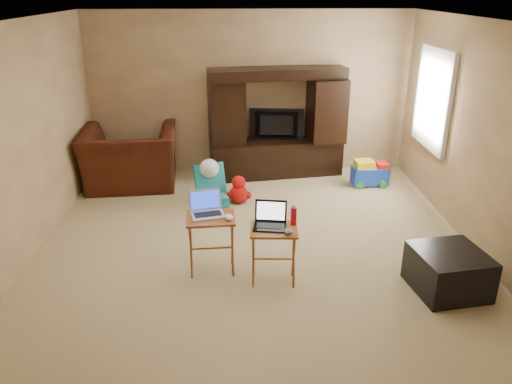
{
  "coord_description": "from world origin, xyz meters",
  "views": [
    {
      "loc": [
        -0.18,
        -5.06,
        2.82
      ],
      "look_at": [
        0.0,
        -0.2,
        0.8
      ],
      "focal_mm": 35.0,
      "sensor_mm": 36.0,
      "label": 1
    }
  ],
  "objects_px": {
    "mouse_right": "(288,232)",
    "mouse_left": "(229,217)",
    "television": "(277,125)",
    "tray_table_right": "(273,255)",
    "laptop_left": "(207,205)",
    "laptop_right": "(270,217)",
    "plush_toy": "(239,189)",
    "push_toy": "(370,173)",
    "ottoman": "(448,271)",
    "entertainment_center": "(277,123)",
    "recliner": "(130,158)",
    "tray_table_left": "(212,245)",
    "child_rocker": "(209,187)",
    "water_bottle": "(294,216)"
  },
  "relations": [
    {
      "from": "laptop_left",
      "to": "tray_table_right",
      "type": "bearing_deg",
      "value": -34.0
    },
    {
      "from": "recliner",
      "to": "push_toy",
      "type": "relative_size",
      "value": 2.52
    },
    {
      "from": "mouse_left",
      "to": "push_toy",
      "type": "bearing_deg",
      "value": 49.87
    },
    {
      "from": "push_toy",
      "to": "ottoman",
      "type": "bearing_deg",
      "value": -92.52
    },
    {
      "from": "laptop_right",
      "to": "mouse_right",
      "type": "distance_m",
      "value": 0.24
    },
    {
      "from": "water_bottle",
      "to": "recliner",
      "type": "bearing_deg",
      "value": 129.11
    },
    {
      "from": "mouse_left",
      "to": "mouse_right",
      "type": "height_order",
      "value": "mouse_left"
    },
    {
      "from": "entertainment_center",
      "to": "laptop_left",
      "type": "xyz_separation_m",
      "value": [
        -0.92,
        -2.89,
        -0.09
      ]
    },
    {
      "from": "tray_table_left",
      "to": "tray_table_right",
      "type": "height_order",
      "value": "tray_table_left"
    },
    {
      "from": "laptop_left",
      "to": "mouse_left",
      "type": "xyz_separation_m",
      "value": [
        0.22,
        -0.1,
        -0.09
      ]
    },
    {
      "from": "entertainment_center",
      "to": "television",
      "type": "relative_size",
      "value": 2.41
    },
    {
      "from": "laptop_left",
      "to": "recliner",
      "type": "bearing_deg",
      "value": 104.06
    },
    {
      "from": "push_toy",
      "to": "laptop_right",
      "type": "distance_m",
      "value": 3.14
    },
    {
      "from": "plush_toy",
      "to": "water_bottle",
      "type": "height_order",
      "value": "water_bottle"
    },
    {
      "from": "recliner",
      "to": "tray_table_left",
      "type": "height_order",
      "value": "recliner"
    },
    {
      "from": "tray_table_left",
      "to": "laptop_right",
      "type": "xyz_separation_m",
      "value": [
        0.59,
        -0.2,
        0.41
      ]
    },
    {
      "from": "recliner",
      "to": "tray_table_left",
      "type": "distance_m",
      "value": 2.84
    },
    {
      "from": "tray_table_left",
      "to": "push_toy",
      "type": "bearing_deg",
      "value": 42.84
    },
    {
      "from": "mouse_right",
      "to": "entertainment_center",
      "type": "bearing_deg",
      "value": 87.77
    },
    {
      "from": "plush_toy",
      "to": "child_rocker",
      "type": "bearing_deg",
      "value": -168.0
    },
    {
      "from": "child_rocker",
      "to": "mouse_left",
      "type": "height_order",
      "value": "mouse_left"
    },
    {
      "from": "tray_table_right",
      "to": "laptop_left",
      "type": "distance_m",
      "value": 0.84
    },
    {
      "from": "push_toy",
      "to": "ottoman",
      "type": "distance_m",
      "value": 2.84
    },
    {
      "from": "recliner",
      "to": "laptop_right",
      "type": "relative_size",
      "value": 4.27
    },
    {
      "from": "ottoman",
      "to": "tray_table_left",
      "type": "xyz_separation_m",
      "value": [
        -2.35,
        0.43,
        0.11
      ]
    },
    {
      "from": "plush_toy",
      "to": "tray_table_right",
      "type": "xyz_separation_m",
      "value": [
        0.34,
        -2.02,
        0.1
      ]
    },
    {
      "from": "television",
      "to": "tray_table_right",
      "type": "bearing_deg",
      "value": 90.36
    },
    {
      "from": "ottoman",
      "to": "push_toy",
      "type": "bearing_deg",
      "value": 91.48
    },
    {
      "from": "push_toy",
      "to": "tray_table_left",
      "type": "relative_size",
      "value": 0.84
    },
    {
      "from": "television",
      "to": "tray_table_right",
      "type": "xyz_separation_m",
      "value": [
        -0.26,
        -3.14,
        -0.51
      ]
    },
    {
      "from": "tray_table_left",
      "to": "mouse_right",
      "type": "xyz_separation_m",
      "value": [
        0.76,
        -0.34,
        0.31
      ]
    },
    {
      "from": "mouse_right",
      "to": "mouse_left",
      "type": "bearing_deg",
      "value": 154.88
    },
    {
      "from": "plush_toy",
      "to": "tray_table_right",
      "type": "distance_m",
      "value": 2.05
    },
    {
      "from": "television",
      "to": "plush_toy",
      "type": "xyz_separation_m",
      "value": [
        -0.6,
        -1.12,
        -0.61
      ]
    },
    {
      "from": "television",
      "to": "laptop_right",
      "type": "bearing_deg",
      "value": 89.6
    },
    {
      "from": "mouse_right",
      "to": "tray_table_left",
      "type": "bearing_deg",
      "value": 156.07
    },
    {
      "from": "child_rocker",
      "to": "tray_table_left",
      "type": "distance_m",
      "value": 1.72
    },
    {
      "from": "entertainment_center",
      "to": "television",
      "type": "distance_m",
      "value": 0.03
    },
    {
      "from": "plush_toy",
      "to": "laptop_right",
      "type": "xyz_separation_m",
      "value": [
        0.3,
        -2.0,
        0.52
      ]
    },
    {
      "from": "child_rocker",
      "to": "laptop_left",
      "type": "distance_m",
      "value": 1.76
    },
    {
      "from": "child_rocker",
      "to": "mouse_right",
      "type": "height_order",
      "value": "mouse_right"
    },
    {
      "from": "water_bottle",
      "to": "ottoman",
      "type": "bearing_deg",
      "value": -11.03
    },
    {
      "from": "child_rocker",
      "to": "push_toy",
      "type": "relative_size",
      "value": 1.05
    },
    {
      "from": "recliner",
      "to": "mouse_left",
      "type": "relative_size",
      "value": 10.44
    },
    {
      "from": "plush_toy",
      "to": "television",
      "type": "bearing_deg",
      "value": 61.78
    },
    {
      "from": "push_toy",
      "to": "laptop_left",
      "type": "bearing_deg",
      "value": -138.17
    },
    {
      "from": "plush_toy",
      "to": "laptop_right",
      "type": "relative_size",
      "value": 1.27
    },
    {
      "from": "laptop_right",
      "to": "water_bottle",
      "type": "xyz_separation_m",
      "value": [
        0.24,
        0.06,
        -0.03
      ]
    },
    {
      "from": "laptop_left",
      "to": "laptop_right",
      "type": "distance_m",
      "value": 0.66
    },
    {
      "from": "entertainment_center",
      "to": "television",
      "type": "height_order",
      "value": "entertainment_center"
    }
  ]
}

